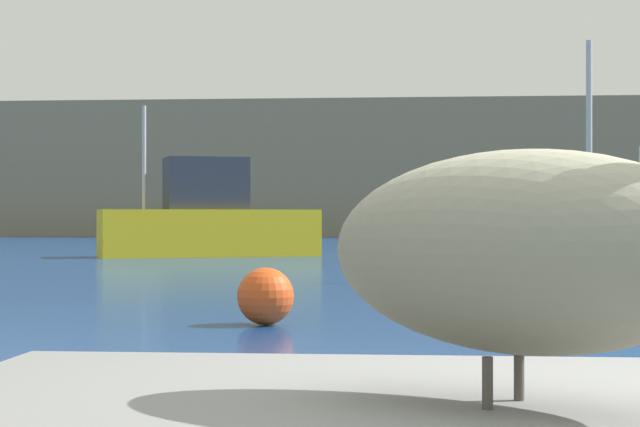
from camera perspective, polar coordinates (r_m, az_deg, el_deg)
hillside_backdrop at (r=76.65m, az=5.70°, el=2.04°), size 140.00×16.99×8.29m
pelican at (r=3.18m, az=10.18°, el=-1.77°), size 1.37×1.08×0.96m
fishing_boat_yellow at (r=35.96m, az=-5.56°, el=-0.38°), size 7.01×4.31×4.65m
mooring_buoy at (r=13.40m, az=-2.72°, el=-4.12°), size 0.67×0.67×0.67m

